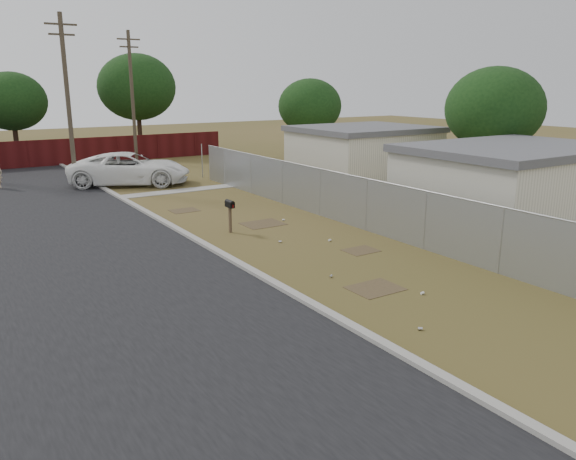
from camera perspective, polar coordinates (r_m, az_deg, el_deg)
ground at (r=19.87m, az=1.05°, el=-1.25°), size 120.00×120.00×0.00m
street at (r=24.84m, az=-22.91°, el=0.85°), size 15.10×60.00×0.12m
chainlink_fence at (r=22.29m, az=6.28°, el=2.52°), size 0.10×27.06×2.02m
privacy_fence at (r=41.40m, az=-26.27°, el=6.83°), size 30.00×0.12×1.80m
utility_poles at (r=37.22m, az=-22.46°, el=12.41°), size 12.60×8.24×9.00m
houses at (r=28.11m, az=14.16°, el=6.26°), size 9.30×17.24×3.10m
horizon_trees at (r=41.08m, az=-16.92°, el=12.88°), size 33.32×31.94×7.78m
mailbox at (r=21.06m, az=-5.93°, el=2.35°), size 0.19×0.54×1.25m
pickup_truck at (r=32.38m, az=-15.76°, el=6.02°), size 7.10×5.59×1.79m
scattered_litter at (r=17.87m, az=4.74°, el=-3.01°), size 3.13×10.72×0.07m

